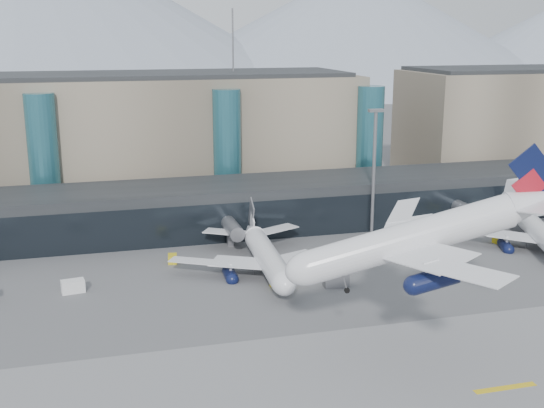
% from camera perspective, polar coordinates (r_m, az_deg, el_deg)
% --- Properties ---
extents(ground, '(900.00, 900.00, 0.00)m').
position_cam_1_polar(ground, '(90.70, 2.62, -12.26)').
color(ground, '#515154').
rests_on(ground, ground).
extents(concourse, '(170.00, 27.00, 10.00)m').
position_cam_1_polar(concourse, '(141.80, -4.40, -0.31)').
color(concourse, black).
rests_on(concourse, ground).
extents(terminal_main, '(130.00, 30.00, 31.00)m').
position_cam_1_polar(terminal_main, '(169.16, -14.92, 5.24)').
color(terminal_main, gray).
rests_on(terminal_main, ground).
extents(terminal_east, '(70.00, 30.00, 31.00)m').
position_cam_1_polar(terminal_east, '(207.34, 20.62, 6.38)').
color(terminal_east, gray).
rests_on(terminal_east, ground).
extents(teal_towers, '(116.40, 19.40, 46.00)m').
position_cam_1_polar(teal_towers, '(153.92, -11.10, 4.06)').
color(teal_towers, '#286371').
rests_on(teal_towers, ground).
extents(mountain_ridge, '(910.00, 400.00, 110.00)m').
position_cam_1_polar(mountain_ridge, '(459.17, -10.21, 14.64)').
color(mountain_ridge, gray).
rests_on(mountain_ridge, ground).
extents(lightmast_mid, '(3.00, 1.20, 25.60)m').
position_cam_1_polar(lightmast_mid, '(139.25, 8.53, 3.29)').
color(lightmast_mid, slate).
rests_on(lightmast_mid, ground).
extents(hero_jet, '(36.87, 36.45, 11.91)m').
position_cam_1_polar(hero_jet, '(84.35, 13.63, -1.71)').
color(hero_jet, silver).
rests_on(hero_jet, ground).
extents(jet_parked_mid, '(34.86, 34.07, 11.24)m').
position_cam_1_polar(jet_parked_mid, '(118.84, -0.69, -3.51)').
color(jet_parked_mid, silver).
rests_on(jet_parked_mid, ground).
extents(jet_parked_right, '(32.52, 34.59, 11.12)m').
position_cam_1_polar(jet_parked_right, '(141.98, 21.28, -1.56)').
color(jet_parked_right, silver).
rests_on(jet_parked_right, ground).
extents(veh_a, '(3.86, 2.54, 2.02)m').
position_cam_1_polar(veh_a, '(113.92, -16.31, -6.62)').
color(veh_a, silver).
rests_on(veh_a, ground).
extents(veh_b, '(1.86, 2.73, 1.48)m').
position_cam_1_polar(veh_b, '(124.36, -8.33, -4.55)').
color(veh_b, gold).
rests_on(veh_b, ground).
extents(veh_c, '(4.17, 2.40, 2.24)m').
position_cam_1_polar(veh_c, '(112.29, 5.37, -6.34)').
color(veh_c, '#4C4D51').
rests_on(veh_c, ground).
extents(veh_d, '(2.35, 3.00, 1.52)m').
position_cam_1_polar(veh_d, '(136.04, 11.88, -3.06)').
color(veh_d, silver).
rests_on(veh_d, ground).
extents(veh_e, '(3.08, 2.17, 1.59)m').
position_cam_1_polar(veh_e, '(141.88, 18.54, -2.77)').
color(veh_e, gold).
rests_on(veh_e, ground).
extents(veh_g, '(2.84, 2.69, 1.45)m').
position_cam_1_polar(veh_g, '(129.30, 7.69, -3.80)').
color(veh_g, silver).
rests_on(veh_g, ground).
extents(veh_h, '(3.84, 3.25, 1.88)m').
position_cam_1_polar(veh_h, '(112.21, 0.75, -6.39)').
color(veh_h, gold).
rests_on(veh_h, ground).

